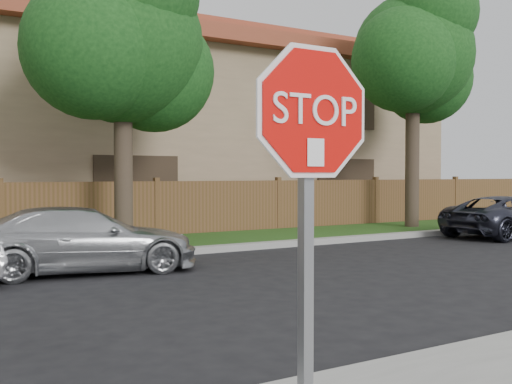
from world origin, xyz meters
TOP-DOWN VIEW (x-y plane):
  - far_curb at (0.00, 8.15)m, footprint 70.00×0.30m
  - grass_strip at (0.00, 9.80)m, footprint 70.00×3.00m
  - fence at (0.00, 11.40)m, footprint 70.00×0.12m
  - tree_mid at (2.52, 9.57)m, footprint 4.80×3.90m
  - tree_right at (12.02, 9.57)m, footprint 4.80×3.90m
  - stop_sign at (-0.18, -1.48)m, footprint 1.01×0.13m
  - sedan_right at (0.77, 6.85)m, footprint 4.36×2.29m
  - sedan_far_right at (12.91, 6.83)m, footprint 4.27×2.09m

SIDE VIEW (x-z plane):
  - grass_strip at x=0.00m, z-range 0.00..0.12m
  - far_curb at x=0.00m, z-range 0.00..0.15m
  - sedan_far_right at x=12.91m, z-range 0.00..1.17m
  - sedan_right at x=0.77m, z-range 0.00..1.21m
  - fence at x=0.00m, z-range 0.00..1.60m
  - stop_sign at x=-0.18m, z-range 0.55..3.11m
  - tree_mid at x=2.52m, z-range 1.20..8.55m
  - tree_right at x=12.02m, z-range 1.47..9.67m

